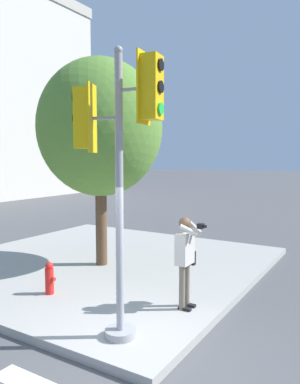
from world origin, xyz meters
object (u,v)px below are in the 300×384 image
(person_photographer, at_px, (186,254))
(fire_hydrant, at_px, (49,278))
(street_tree, at_px, (100,128))
(traffic_signal_pole, at_px, (118,154))

(person_photographer, distance_m, fire_hydrant, 2.89)
(street_tree, xyz_separation_m, fire_hydrant, (-2.24, -0.43, -3.20))
(street_tree, relative_size, fire_hydrant, 7.93)
(traffic_signal_pole, xyz_separation_m, street_tree, (3.03, 2.77, 0.68))
(fire_hydrant, bearing_deg, person_photographer, -73.19)
(traffic_signal_pole, relative_size, street_tree, 0.84)
(person_photographer, relative_size, fire_hydrant, 2.56)
(person_photographer, xyz_separation_m, fire_hydrant, (-0.81, 2.69, -0.69))
(street_tree, distance_m, fire_hydrant, 3.93)
(person_photographer, distance_m, street_tree, 4.25)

